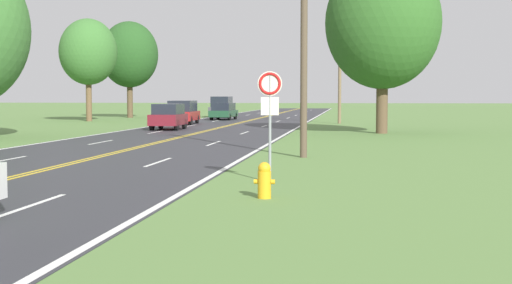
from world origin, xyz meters
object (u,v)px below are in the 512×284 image
at_px(tree_right_cluster, 383,23).
at_px(car_maroon_hatchback_mid_near, 168,116).
at_px(traffic_sign, 270,99).
at_px(fire_hydrant, 264,180).
at_px(car_red_van_mid_far, 183,112).
at_px(car_dark_grey_van_distant, 222,107).
at_px(tree_mid_treeline, 129,55).
at_px(tree_left_verge, 88,52).
at_px(car_dark_green_hatchback_receding, 224,111).

xyz_separation_m(tree_right_cluster, car_maroon_hatchback_mid_near, (-13.00, 2.52, -5.31)).
bearing_deg(traffic_sign, tree_right_cluster, 81.27).
bearing_deg(car_maroon_hatchback_mid_near, fire_hydrant, -162.68).
relative_size(car_red_van_mid_far, car_dark_grey_van_distant, 1.10).
xyz_separation_m(tree_mid_treeline, tree_right_cluster, (22.88, -25.46, 0.15)).
bearing_deg(tree_right_cluster, car_dark_grey_van_distant, 117.45).
height_order(tree_left_verge, car_maroon_hatchback_mid_near, tree_left_verge).
bearing_deg(car_red_van_mid_far, car_maroon_hatchback_mid_near, -175.07).
bearing_deg(tree_right_cluster, tree_left_verge, 145.74).
relative_size(tree_mid_treeline, car_red_van_mid_far, 1.98).
distance_m(traffic_sign, tree_left_verge, 44.00).
bearing_deg(traffic_sign, car_dark_grey_van_distant, 101.91).
relative_size(fire_hydrant, tree_mid_treeline, 0.08).
distance_m(tree_right_cluster, car_dark_green_hatchback_receding, 24.95).
height_order(traffic_sign, car_maroon_hatchback_mid_near, traffic_sign).
xyz_separation_m(fire_hydrant, tree_mid_treeline, (-19.50, 51.46, 5.62)).
distance_m(fire_hydrant, car_dark_grey_van_distant, 54.67).
bearing_deg(car_maroon_hatchback_mid_near, car_dark_grey_van_distant, 1.69).
relative_size(traffic_sign, car_maroon_hatchback_mid_near, 0.75).
bearing_deg(traffic_sign, car_red_van_mid_far, 107.14).
height_order(fire_hydrant, car_maroon_hatchback_mid_near, car_maroon_hatchback_mid_near).
distance_m(traffic_sign, car_dark_grey_van_distant, 51.99).
relative_size(tree_mid_treeline, car_dark_green_hatchback_receding, 2.26).
distance_m(tree_mid_treeline, car_dark_green_hatchback_receding, 12.26).
bearing_deg(car_dark_grey_van_distant, fire_hydrant, -169.27).
distance_m(car_red_van_mid_far, car_dark_green_hatchback_receding, 9.82).
bearing_deg(tree_left_verge, car_dark_grey_van_distant, 52.48).
xyz_separation_m(fire_hydrant, car_dark_green_hatchback_receding, (-9.49, 46.70, 0.40)).
distance_m(tree_right_cluster, car_dark_grey_van_distant, 31.47).
distance_m(traffic_sign, car_maroon_hatchback_mid_near, 27.51).
bearing_deg(tree_right_cluster, car_dark_green_hatchback_receding, 121.88).
bearing_deg(tree_left_verge, car_maroon_hatchback_mid_near, -52.37).
height_order(traffic_sign, tree_left_verge, tree_left_verge).
xyz_separation_m(tree_left_verge, car_dark_grey_van_distant, (8.98, 11.69, -4.66)).
relative_size(fire_hydrant, tree_left_verge, 0.09).
xyz_separation_m(traffic_sign, tree_left_verge, (-19.71, 39.17, 3.63)).
xyz_separation_m(fire_hydrant, tree_right_cluster, (3.37, 26.01, 5.78)).
distance_m(fire_hydrant, tree_left_verge, 46.67).
height_order(tree_right_cluster, car_dark_green_hatchback_receding, tree_right_cluster).
xyz_separation_m(car_red_van_mid_far, car_dark_green_hatchback_receding, (1.27, 9.74, -0.13)).
bearing_deg(car_maroon_hatchback_mid_near, car_red_van_mid_far, 6.43).
relative_size(traffic_sign, tree_mid_treeline, 0.30).
bearing_deg(car_dark_grey_van_distant, traffic_sign, -168.90).
distance_m(tree_mid_treeline, car_dark_grey_van_distant, 10.12).
height_order(tree_mid_treeline, tree_right_cluster, tree_right_cluster).
distance_m(tree_left_verge, car_dark_green_hatchback_receding, 12.49).
bearing_deg(car_dark_green_hatchback_receding, car_red_van_mid_far, 174.88).
relative_size(tree_right_cluster, car_red_van_mid_far, 2.13).
bearing_deg(traffic_sign, tree_left_verge, 116.71).
height_order(car_dark_green_hatchback_receding, car_dark_grey_van_distant, car_dark_grey_van_distant).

